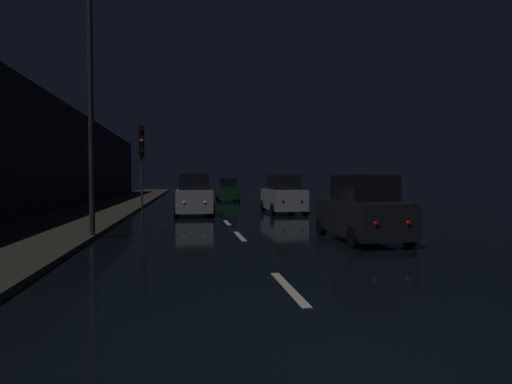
% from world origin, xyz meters
% --- Properties ---
extents(ground, '(25.70, 84.00, 0.02)m').
position_xyz_m(ground, '(0.00, 24.50, -0.01)').
color(ground, black).
extents(sidewalk_left, '(4.40, 84.00, 0.15)m').
position_xyz_m(sidewalk_left, '(-6.65, 24.50, 0.07)').
color(sidewalk_left, '#38332B').
rests_on(sidewalk_left, ground).
extents(building_facade_left, '(0.80, 63.00, 6.48)m').
position_xyz_m(building_facade_left, '(-9.25, 21.00, 3.24)').
color(building_facade_left, black).
rests_on(building_facade_left, ground).
extents(lane_centerline, '(0.16, 12.63, 0.01)m').
position_xyz_m(lane_centerline, '(0.00, 8.61, 0.01)').
color(lane_centerline, beige).
rests_on(lane_centerline, ground).
extents(traffic_light_far_left, '(0.36, 0.48, 5.10)m').
position_xyz_m(traffic_light_far_left, '(-4.35, 21.83, 3.72)').
color(traffic_light_far_left, '#38383A').
rests_on(traffic_light_far_left, ground).
extents(streetlamp_overhead, '(1.70, 0.44, 7.85)m').
position_xyz_m(streetlamp_overhead, '(-4.12, 9.44, 5.14)').
color(streetlamp_overhead, '#2D2D30').
rests_on(streetlamp_overhead, ground).
extents(car_approaching_headlights, '(1.95, 4.21, 2.12)m').
position_xyz_m(car_approaching_headlights, '(-1.32, 17.68, 0.97)').
color(car_approaching_headlights, '#A5A8AD').
rests_on(car_approaching_headlights, ground).
extents(car_distant_taillights, '(1.78, 3.85, 1.94)m').
position_xyz_m(car_distant_taillights, '(1.77, 31.09, 0.89)').
color(car_distant_taillights, '#0F3819').
rests_on(car_distant_taillights, ground).
extents(car_parked_right_far, '(1.92, 4.16, 2.10)m').
position_xyz_m(car_parked_right_far, '(3.55, 18.14, 0.96)').
color(car_parked_right_far, '#A5A8AD').
rests_on(car_parked_right_far, ground).
extents(car_parked_right_near, '(1.81, 3.92, 1.98)m').
position_xyz_m(car_parked_right_near, '(3.55, 7.96, 0.90)').
color(car_parked_right_near, black).
rests_on(car_parked_right_near, ground).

